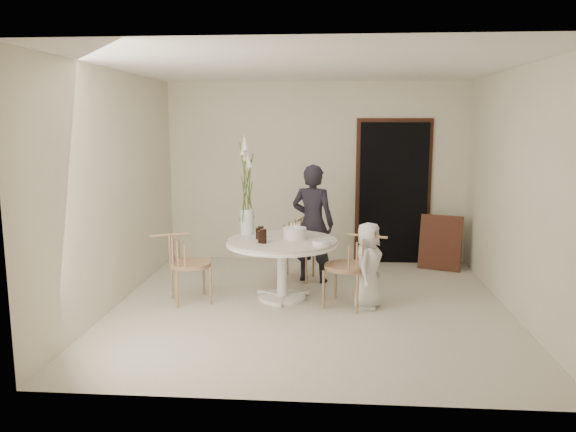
# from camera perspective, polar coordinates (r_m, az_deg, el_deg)

# --- Properties ---
(ground) EXTENTS (4.50, 4.50, 0.00)m
(ground) POSITION_cam_1_polar(r_m,az_deg,el_deg) (6.58, 2.29, -9.14)
(ground) COLOR beige
(ground) RESTS_ON ground
(room_shell) EXTENTS (4.50, 4.50, 4.50)m
(room_shell) POSITION_cam_1_polar(r_m,az_deg,el_deg) (6.25, 2.39, 5.06)
(room_shell) COLOR white
(room_shell) RESTS_ON ground
(doorway) EXTENTS (1.00, 0.10, 2.10)m
(doorway) POSITION_cam_1_polar(r_m,az_deg,el_deg) (8.54, 10.63, 2.28)
(doorway) COLOR black
(doorway) RESTS_ON ground
(door_trim) EXTENTS (1.12, 0.03, 2.22)m
(door_trim) POSITION_cam_1_polar(r_m,az_deg,el_deg) (8.57, 10.62, 2.71)
(door_trim) COLOR #4F2F1B
(door_trim) RESTS_ON ground
(table) EXTENTS (1.33, 1.33, 0.73)m
(table) POSITION_cam_1_polar(r_m,az_deg,el_deg) (6.67, -0.60, -3.37)
(table) COLOR white
(table) RESTS_ON ground
(picture_frame) EXTENTS (0.62, 0.38, 0.79)m
(picture_frame) POSITION_cam_1_polar(r_m,az_deg,el_deg) (8.35, 15.21, -2.63)
(picture_frame) COLOR #4F2F1B
(picture_frame) RESTS_ON ground
(chair_far) EXTENTS (0.51, 0.54, 0.81)m
(chair_far) POSITION_cam_1_polar(r_m,az_deg,el_deg) (7.65, 1.12, -2.38)
(chair_far) COLOR tan
(chair_far) RESTS_ON ground
(chair_right) EXTENTS (0.62, 0.59, 0.87)m
(chair_right) POSITION_cam_1_polar(r_m,az_deg,el_deg) (6.42, 6.99, -4.44)
(chair_right) COLOR tan
(chair_right) RESTS_ON ground
(chair_left) EXTENTS (0.61, 0.59, 0.84)m
(chair_left) POSITION_cam_1_polar(r_m,az_deg,el_deg) (6.68, -10.91, -4.16)
(chair_left) COLOR tan
(chair_left) RESTS_ON ground
(girl) EXTENTS (0.65, 0.52, 1.56)m
(girl) POSITION_cam_1_polar(r_m,az_deg,el_deg) (7.41, 2.53, -0.76)
(girl) COLOR black
(girl) RESTS_ON ground
(boy) EXTENTS (0.46, 0.56, 0.99)m
(boy) POSITION_cam_1_polar(r_m,az_deg,el_deg) (6.46, 8.13, -5.00)
(boy) COLOR silver
(boy) RESTS_ON ground
(birthday_cake) EXTENTS (0.28, 0.28, 0.18)m
(birthday_cake) POSITION_cam_1_polar(r_m,az_deg,el_deg) (6.69, 0.68, -1.75)
(birthday_cake) COLOR white
(birthday_cake) RESTS_ON table
(cola_tumbler_a) EXTENTS (0.08, 0.08, 0.14)m
(cola_tumbler_a) POSITION_cam_1_polar(r_m,az_deg,el_deg) (6.47, -2.79, -2.13)
(cola_tumbler_a) COLOR black
(cola_tumbler_a) RESTS_ON table
(cola_tumbler_b) EXTENTS (0.10, 0.10, 0.17)m
(cola_tumbler_b) POSITION_cam_1_polar(r_m,az_deg,el_deg) (6.44, -2.52, -2.06)
(cola_tumbler_b) COLOR black
(cola_tumbler_b) RESTS_ON table
(cola_tumbler_c) EXTENTS (0.08, 0.08, 0.13)m
(cola_tumbler_c) POSITION_cam_1_polar(r_m,az_deg,el_deg) (6.68, -3.03, -1.78)
(cola_tumbler_c) COLOR black
(cola_tumbler_c) RESTS_ON table
(cola_tumbler_d) EXTENTS (0.09, 0.09, 0.15)m
(cola_tumbler_d) POSITION_cam_1_polar(r_m,az_deg,el_deg) (6.70, -2.78, -1.67)
(cola_tumbler_d) COLOR black
(cola_tumbler_d) RESTS_ON table
(plate_stack) EXTENTS (0.28, 0.28, 0.05)m
(plate_stack) POSITION_cam_1_polar(r_m,az_deg,el_deg) (6.37, 3.44, -2.71)
(plate_stack) COLOR white
(plate_stack) RESTS_ON table
(flower_vase) EXTENTS (0.17, 0.17, 1.24)m
(flower_vase) POSITION_cam_1_polar(r_m,az_deg,el_deg) (6.91, -4.21, 2.35)
(flower_vase) COLOR silver
(flower_vase) RESTS_ON table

